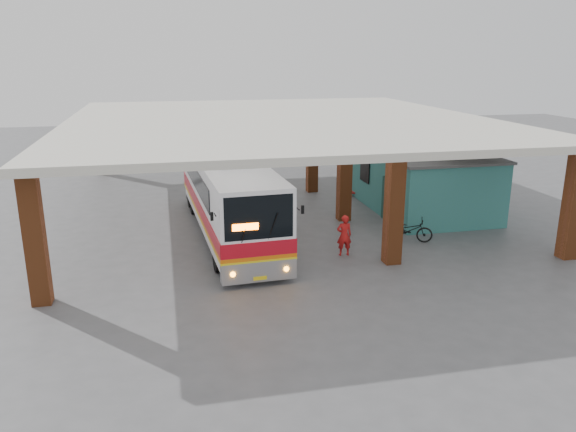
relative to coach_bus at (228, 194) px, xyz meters
The scene contains 8 objects.
ground 3.81m from the coach_bus, 35.46° to the right, with size 90.00×90.00×0.00m, color #515154.
brick_columns 5.17m from the coach_bus, 36.43° to the left, with size 20.10×21.60×4.35m.
canopy_roof 6.19m from the coach_bus, 54.79° to the left, with size 21.00×23.00×0.30m, color beige.
shop_building 10.42m from the coach_bus, 11.42° to the left, with size 5.20×8.20×3.11m.
coach_bus is the anchor object (origin of this frame).
motorcycle 8.02m from the coach_bus, 20.25° to the right, with size 0.70×2.02×1.06m, color black.
pedestrian 5.70m from the coach_bus, 41.83° to the right, with size 0.61×0.40×1.67m, color red.
red_chair 9.52m from the coach_bus, 34.11° to the left, with size 0.56×0.56×0.88m.
Camera 1 is at (-5.35, -22.08, 7.82)m, focal length 35.00 mm.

